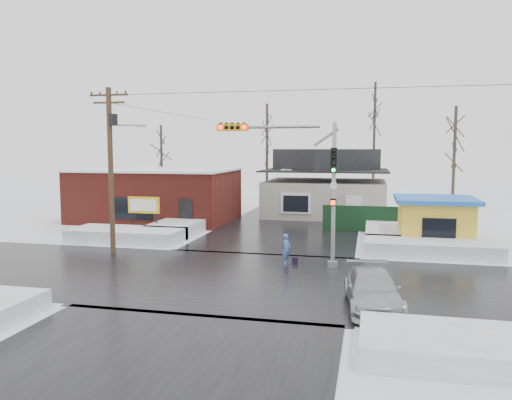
% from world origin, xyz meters
% --- Properties ---
extents(ground, '(120.00, 120.00, 0.00)m').
position_xyz_m(ground, '(0.00, 0.00, 0.00)').
color(ground, white).
rests_on(ground, ground).
extents(road_ns, '(10.00, 120.00, 0.02)m').
position_xyz_m(road_ns, '(0.00, 0.00, 0.01)').
color(road_ns, black).
rests_on(road_ns, ground).
extents(road_ew, '(120.00, 10.00, 0.02)m').
position_xyz_m(road_ew, '(0.00, 0.00, 0.01)').
color(road_ew, black).
rests_on(road_ew, ground).
extents(snowbank_nw, '(7.00, 3.00, 0.80)m').
position_xyz_m(snowbank_nw, '(-9.00, 7.00, 0.40)').
color(snowbank_nw, white).
rests_on(snowbank_nw, ground).
extents(snowbank_ne, '(7.00, 3.00, 0.80)m').
position_xyz_m(snowbank_ne, '(9.00, 7.00, 0.40)').
color(snowbank_ne, white).
rests_on(snowbank_ne, ground).
extents(snowbank_se, '(7.00, 3.00, 0.70)m').
position_xyz_m(snowbank_se, '(9.00, -7.00, 0.35)').
color(snowbank_se, white).
rests_on(snowbank_se, ground).
extents(snowbank_nside_w, '(3.00, 8.00, 0.80)m').
position_xyz_m(snowbank_nside_w, '(-7.00, 12.00, 0.40)').
color(snowbank_nside_w, white).
rests_on(snowbank_nside_w, ground).
extents(snowbank_nside_e, '(3.00, 8.00, 0.80)m').
position_xyz_m(snowbank_nside_e, '(7.00, 12.00, 0.40)').
color(snowbank_nside_e, white).
rests_on(snowbank_nside_e, ground).
extents(traffic_signal, '(6.05, 0.68, 7.00)m').
position_xyz_m(traffic_signal, '(2.43, 2.97, 4.54)').
color(traffic_signal, gray).
rests_on(traffic_signal, ground).
extents(utility_pole, '(3.15, 0.44, 9.00)m').
position_xyz_m(utility_pole, '(-7.93, 3.50, 5.11)').
color(utility_pole, '#382619').
rests_on(utility_pole, ground).
extents(brick_building, '(12.20, 8.20, 4.12)m').
position_xyz_m(brick_building, '(-11.00, 15.99, 2.08)').
color(brick_building, maroon).
rests_on(brick_building, ground).
extents(marquee_sign, '(2.20, 0.21, 2.55)m').
position_xyz_m(marquee_sign, '(-9.00, 9.49, 1.92)').
color(marquee_sign, black).
rests_on(marquee_sign, ground).
extents(house, '(10.40, 8.40, 5.76)m').
position_xyz_m(house, '(2.00, 22.00, 2.62)').
color(house, '#A8A598').
rests_on(house, ground).
extents(kiosk, '(4.60, 4.60, 2.88)m').
position_xyz_m(kiosk, '(9.50, 9.99, 1.46)').
color(kiosk, gold).
rests_on(kiosk, ground).
extents(fence, '(8.00, 0.12, 1.80)m').
position_xyz_m(fence, '(6.50, 14.00, 0.90)').
color(fence, black).
rests_on(fence, ground).
extents(tree_far_left, '(3.00, 3.00, 10.00)m').
position_xyz_m(tree_far_left, '(-4.00, 26.00, 7.95)').
color(tree_far_left, '#332821').
rests_on(tree_far_left, ground).
extents(tree_far_mid, '(3.00, 3.00, 12.00)m').
position_xyz_m(tree_far_mid, '(6.00, 28.00, 9.54)').
color(tree_far_mid, '#332821').
rests_on(tree_far_mid, ground).
extents(tree_far_right, '(3.00, 3.00, 9.00)m').
position_xyz_m(tree_far_right, '(12.00, 20.00, 7.16)').
color(tree_far_right, '#332821').
rests_on(tree_far_right, ground).
extents(tree_far_west, '(3.00, 3.00, 8.00)m').
position_xyz_m(tree_far_west, '(-14.00, 24.00, 6.36)').
color(tree_far_west, '#332821').
rests_on(tree_far_west, ground).
extents(pedestrian, '(0.50, 0.63, 1.52)m').
position_xyz_m(pedestrian, '(1.71, 3.15, 0.76)').
color(pedestrian, '#4767C7').
rests_on(pedestrian, ground).
extents(car, '(2.38, 4.76, 1.33)m').
position_xyz_m(car, '(5.87, -2.96, 0.66)').
color(car, '#AFB2B6').
rests_on(car, ground).
extents(shopping_bag, '(0.30, 0.17, 0.35)m').
position_xyz_m(shopping_bag, '(2.14, 3.19, 0.17)').
color(shopping_bag, black).
rests_on(shopping_bag, ground).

